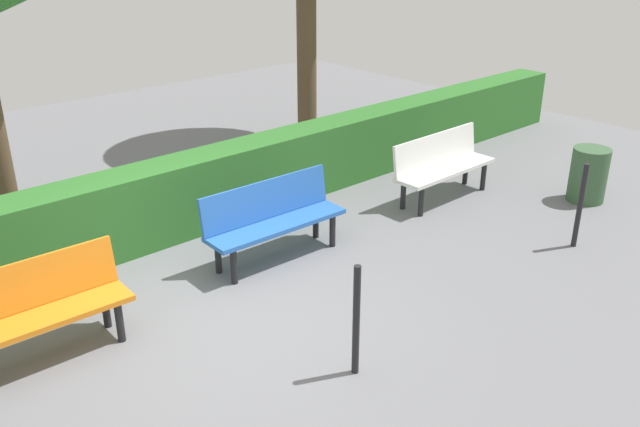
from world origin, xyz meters
The scene contains 8 objects.
ground_plane centered at (0.00, 0.00, 0.00)m, with size 17.82×17.82×0.00m, color slate.
bench_white centered at (-3.84, -0.52, 0.48)m, with size 1.63×0.46×0.86m.
bench_blue centered at (-1.10, -0.65, 0.48)m, with size 1.65×0.50×0.86m.
bench_orange centered at (1.48, -0.51, 0.48)m, with size 1.45×0.50×0.86m.
hedge_row centered at (-1.18, -1.87, 0.45)m, with size 13.82×0.53×0.91m, color #2D6B28.
railing_post_near centered at (-3.84, 1.45, 0.50)m, with size 0.06×0.06×1.00m, color black.
railing_post_mid centered at (-0.31, 1.45, 0.50)m, with size 0.06×0.06×1.00m, color black.
trash_bin centered at (-5.21, 0.84, 0.36)m, with size 0.48×0.48×0.72m, color #385938.
Camera 1 is at (2.96, 4.68, 3.47)m, focal length 37.80 mm.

